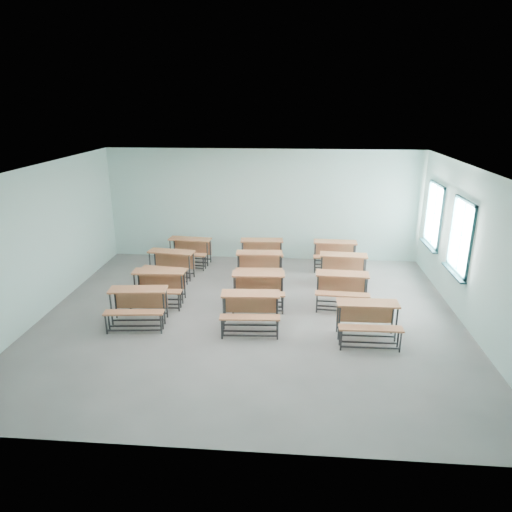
# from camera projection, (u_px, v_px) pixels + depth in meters

# --- Properties ---
(room) EXTENTS (9.04, 8.04, 3.24)m
(room) POSITION_uv_depth(u_px,v_px,m) (254.00, 247.00, 9.41)
(room) COLOR gray
(room) RESTS_ON ground
(desk_unit_r0c0) EXTENTS (1.27, 0.91, 0.75)m
(desk_unit_r0c0) POSITION_uv_depth(u_px,v_px,m) (138.00, 302.00, 9.47)
(desk_unit_r0c0) COLOR #AE653E
(desk_unit_r0c0) RESTS_ON ground
(desk_unit_r0c1) EXTENTS (1.24, 0.87, 0.75)m
(desk_unit_r0c1) POSITION_uv_depth(u_px,v_px,m) (250.00, 306.00, 9.26)
(desk_unit_r0c1) COLOR #AE653E
(desk_unit_r0c1) RESTS_ON ground
(desk_unit_r0c2) EXTENTS (1.20, 0.82, 0.75)m
(desk_unit_r0c2) POSITION_uv_depth(u_px,v_px,m) (368.00, 316.00, 8.83)
(desk_unit_r0c2) COLOR #AE653E
(desk_unit_r0c2) RESTS_ON ground
(desk_unit_r1c0) EXTENTS (1.23, 0.85, 0.75)m
(desk_unit_r1c0) POSITION_uv_depth(u_px,v_px,m) (159.00, 282.00, 10.48)
(desk_unit_r1c0) COLOR #AE653E
(desk_unit_r1c0) RESTS_ON ground
(desk_unit_r1c1) EXTENTS (1.24, 0.87, 0.75)m
(desk_unit_r1c1) POSITION_uv_depth(u_px,v_px,m) (258.00, 285.00, 10.34)
(desk_unit_r1c1) COLOR #AE653E
(desk_unit_r1c1) RESTS_ON ground
(desk_unit_r1c2) EXTENTS (1.24, 0.87, 0.75)m
(desk_unit_r1c2) POSITION_uv_depth(u_px,v_px,m) (342.00, 285.00, 10.33)
(desk_unit_r1c2) COLOR #AE653E
(desk_unit_r1c2) RESTS_ON ground
(desk_unit_r2c0) EXTENTS (1.29, 0.95, 0.75)m
(desk_unit_r2c0) POSITION_uv_depth(u_px,v_px,m) (170.00, 261.00, 11.87)
(desk_unit_r2c0) COLOR #AE653E
(desk_unit_r2c0) RESTS_ON ground
(desk_unit_r2c1) EXTENTS (1.23, 0.86, 0.75)m
(desk_unit_r2c1) POSITION_uv_depth(u_px,v_px,m) (259.00, 262.00, 11.77)
(desk_unit_r2c1) COLOR #AE653E
(desk_unit_r2c1) RESTS_ON ground
(desk_unit_r2c2) EXTENTS (1.24, 0.87, 0.75)m
(desk_unit_r2c2) POSITION_uv_depth(u_px,v_px,m) (343.00, 265.00, 11.61)
(desk_unit_r2c2) COLOR #AE653E
(desk_unit_r2c2) RESTS_ON ground
(desk_unit_r3c0) EXTENTS (1.27, 0.92, 0.75)m
(desk_unit_r3c0) POSITION_uv_depth(u_px,v_px,m) (189.00, 248.00, 12.96)
(desk_unit_r3c0) COLOR #AE653E
(desk_unit_r3c0) RESTS_ON ground
(desk_unit_r3c1) EXTENTS (1.24, 0.87, 0.75)m
(desk_unit_r3c1) POSITION_uv_depth(u_px,v_px,m) (262.00, 249.00, 12.85)
(desk_unit_r3c1) COLOR #AE653E
(desk_unit_r3c1) RESTS_ON ground
(desk_unit_r3c2) EXTENTS (1.22, 0.84, 0.75)m
(desk_unit_r3c2) POSITION_uv_depth(u_px,v_px,m) (335.00, 251.00, 12.69)
(desk_unit_r3c2) COLOR #AE653E
(desk_unit_r3c2) RESTS_ON ground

